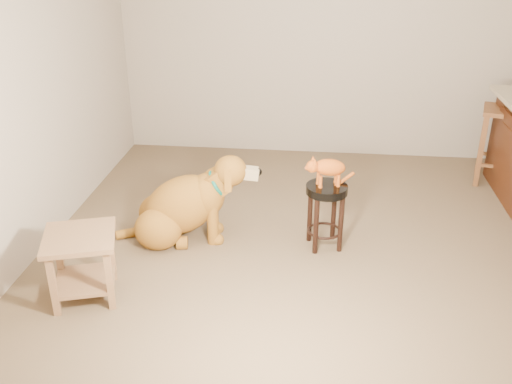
# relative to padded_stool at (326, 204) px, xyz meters

# --- Properties ---
(floor) EXTENTS (4.50, 4.00, 0.01)m
(floor) POSITION_rel_padded_stool_xyz_m (0.00, 0.11, -0.38)
(floor) COLOR brown
(floor) RESTS_ON ground
(room_shell) EXTENTS (4.54, 4.04, 2.62)m
(room_shell) POSITION_rel_padded_stool_xyz_m (0.00, 0.11, 1.30)
(room_shell) COLOR gray
(room_shell) RESTS_ON ground
(padded_stool) EXTENTS (0.34, 0.34, 0.54)m
(padded_stool) POSITION_rel_padded_stool_xyz_m (0.00, 0.00, 0.00)
(padded_stool) COLOR black
(padded_stool) RESTS_ON ground
(wood_stool) EXTENTS (0.51, 0.51, 0.76)m
(wood_stool) POSITION_rel_padded_stool_xyz_m (1.71, 1.47, 0.02)
(wood_stool) COLOR brown
(wood_stool) RESTS_ON ground
(side_table) EXTENTS (0.59, 0.59, 0.49)m
(side_table) POSITION_rel_padded_stool_xyz_m (-1.65, -0.88, -0.06)
(side_table) COLOR brown
(side_table) RESTS_ON ground
(golden_retriever) EXTENTS (1.21, 0.65, 0.77)m
(golden_retriever) POSITION_rel_padded_stool_xyz_m (-1.15, -0.00, -0.09)
(golden_retriever) COLOR brown
(golden_retriever) RESTS_ON ground
(tabby_kitten) EXTENTS (0.40, 0.24, 0.27)m
(tabby_kitten) POSITION_rel_padded_stool_xyz_m (-0.01, -0.00, 0.30)
(tabby_kitten) COLOR #9D420F
(tabby_kitten) RESTS_ON padded_stool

